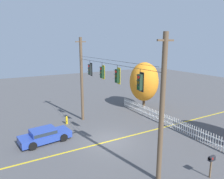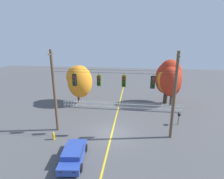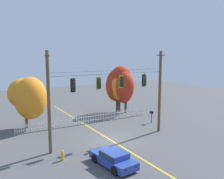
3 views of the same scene
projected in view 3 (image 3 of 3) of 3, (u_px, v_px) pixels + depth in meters
ground at (111, 141)px, 23.72m from camera, size 80.00×80.00×0.00m
lane_centerline_stripe at (111, 140)px, 23.72m from camera, size 0.16×36.00×0.01m
signal_support_span at (111, 96)px, 23.08m from camera, size 12.12×1.10×8.57m
traffic_signal_eastbound_side at (73, 85)px, 21.04m from camera, size 0.43×0.38×1.45m
traffic_signal_northbound_secondary at (99, 83)px, 22.26m from camera, size 0.43×0.38×1.40m
traffic_signal_northbound_primary at (122, 82)px, 23.48m from camera, size 0.43×0.38×1.41m
traffic_signal_southbound_primary at (144, 80)px, 24.84m from camera, size 0.43×0.38×1.45m
white_picket_fence at (88, 119)px, 29.43m from camera, size 16.53×0.06×1.13m
autumn_maple_near_fence at (28, 96)px, 27.27m from camera, size 4.07×3.89×5.77m
autumn_maple_mid at (118, 83)px, 34.89m from camera, size 3.67×3.28×6.61m
autumn_oak_far_east at (120, 86)px, 34.53m from camera, size 3.07×2.76×5.51m
autumn_maple_far_west at (125, 87)px, 34.27m from camera, size 3.16×3.12×5.81m
parked_car at (113, 158)px, 18.32m from camera, size 2.19×4.22×1.15m
fire_hydrant at (63, 155)px, 19.27m from camera, size 0.38×0.22×0.81m
roadside_mailbox at (152, 113)px, 29.64m from camera, size 0.25×0.44×1.45m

